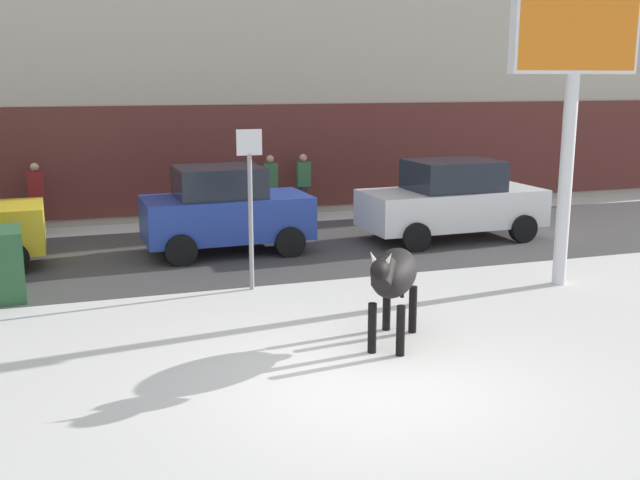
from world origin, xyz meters
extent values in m
plane|color=silver|center=(0.00, 0.00, 0.00)|extent=(120.00, 120.00, 0.00)
cube|color=#423F3F|center=(0.00, 7.42, 0.00)|extent=(60.00, 5.60, 0.01)
cube|color=#5B2823|center=(0.00, 11.44, 1.60)|extent=(43.12, 0.10, 2.80)
ellipsoid|color=black|center=(0.85, 1.20, 1.02)|extent=(1.29, 1.49, 0.64)
cylinder|color=black|center=(0.73, 0.69, 0.35)|extent=(0.12, 0.12, 0.70)
cylinder|color=black|center=(0.41, 0.91, 0.35)|extent=(0.12, 0.12, 0.70)
cylinder|color=black|center=(1.29, 1.49, 0.35)|extent=(0.12, 0.12, 0.70)
cylinder|color=black|center=(0.97, 1.72, 0.35)|extent=(0.12, 0.12, 0.70)
cylinder|color=black|center=(0.42, 0.59, 1.20)|extent=(0.49, 0.54, 0.44)
ellipsoid|color=black|center=(0.29, 0.41, 1.30)|extent=(0.45, 0.50, 0.28)
cone|color=beige|center=(0.41, 0.38, 1.46)|extent=(0.13, 0.11, 0.15)
cone|color=beige|center=(0.23, 0.50, 1.46)|extent=(0.13, 0.11, 0.15)
cylinder|color=black|center=(1.23, 1.75, 0.77)|extent=(0.06, 0.06, 0.60)
ellipsoid|color=beige|center=(0.95, 1.35, 0.72)|extent=(0.36, 0.37, 0.20)
cylinder|color=silver|center=(4.97, 3.06, 1.90)|extent=(0.24, 0.24, 3.80)
cube|color=silver|center=(4.97, 3.06, 4.65)|extent=(2.52, 0.25, 1.82)
cube|color=orange|center=(4.97, 3.03, 4.65)|extent=(2.40, 0.21, 1.70)
cylinder|color=black|center=(-4.57, 8.58, 0.32)|extent=(0.65, 0.24, 0.64)
cylinder|color=black|center=(-4.53, 6.88, 0.32)|extent=(0.65, 0.24, 0.64)
cube|color=#233D9E|center=(-0.26, 7.45, 0.77)|extent=(3.54, 1.79, 0.90)
cube|color=#1E232D|center=(-0.41, 7.44, 1.54)|extent=(1.84, 1.54, 0.64)
cylinder|color=black|center=(0.86, 8.33, 0.32)|extent=(0.65, 0.24, 0.64)
cylinder|color=black|center=(0.90, 6.63, 0.32)|extent=(0.65, 0.24, 0.64)
cylinder|color=black|center=(-1.42, 8.27, 0.32)|extent=(0.65, 0.24, 0.64)
cylinder|color=black|center=(-1.38, 6.57, 0.32)|extent=(0.65, 0.24, 0.64)
cube|color=white|center=(4.96, 7.15, 0.74)|extent=(4.24, 1.86, 0.84)
cube|color=#1E232D|center=(4.96, 7.15, 1.50)|extent=(2.04, 1.60, 0.68)
cylinder|color=black|center=(6.30, 8.06, 0.32)|extent=(0.65, 0.24, 0.64)
cylinder|color=black|center=(6.35, 6.30, 0.32)|extent=(0.65, 0.24, 0.64)
cylinder|color=black|center=(3.58, 8.00, 0.32)|extent=(0.65, 0.24, 0.64)
cylinder|color=black|center=(3.62, 6.24, 0.32)|extent=(0.65, 0.24, 0.64)
cylinder|color=#282833|center=(-4.17, 10.69, 0.44)|extent=(0.24, 0.24, 0.88)
cube|color=maroon|center=(-4.17, 10.69, 1.20)|extent=(0.36, 0.22, 0.64)
sphere|color=tan|center=(-4.17, 10.69, 1.63)|extent=(0.20, 0.20, 0.20)
cylinder|color=#282833|center=(1.55, 10.69, 0.44)|extent=(0.24, 0.24, 0.88)
cube|color=#386B42|center=(1.55, 10.69, 1.20)|extent=(0.36, 0.22, 0.64)
sphere|color=tan|center=(1.55, 10.69, 1.63)|extent=(0.20, 0.20, 0.20)
cylinder|color=#282833|center=(2.45, 10.69, 0.44)|extent=(0.24, 0.24, 0.88)
cube|color=#386B42|center=(2.45, 10.69, 1.20)|extent=(0.36, 0.22, 0.64)
sphere|color=tan|center=(2.45, 10.69, 1.63)|extent=(0.20, 0.20, 0.20)
cylinder|color=gray|center=(-0.43, 4.48, 1.20)|extent=(0.08, 0.08, 2.40)
cube|color=silver|center=(-0.43, 4.48, 2.60)|extent=(0.44, 0.04, 0.44)
camera|label=1|loc=(-3.28, -7.92, 3.65)|focal=41.55mm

